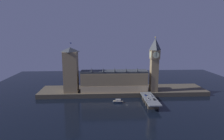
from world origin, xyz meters
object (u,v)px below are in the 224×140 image
(victoria_tower, at_px, (71,70))
(street_lamp_far, at_px, (142,91))
(street_lamp_near, at_px, (148,99))
(clock_tower, at_px, (154,63))
(car_southbound_lead, at_px, (154,99))
(car_northbound_trail, at_px, (148,99))
(pedestrian_mid_walk, at_px, (154,96))
(pedestrian_near_rail, at_px, (147,100))
(car_northbound_lead, at_px, (146,95))
(street_lamp_mid, at_px, (156,94))
(boat_upstream, at_px, (118,101))
(car_southbound_trail, at_px, (151,96))

(victoria_tower, relative_size, street_lamp_far, 9.42)
(street_lamp_near, bearing_deg, clock_tower, 67.86)
(clock_tower, relative_size, car_southbound_lead, 15.34)
(car_northbound_trail, distance_m, pedestrian_mid_walk, 12.15)
(pedestrian_near_rail, bearing_deg, street_lamp_near, -93.41)
(street_lamp_far, bearing_deg, car_northbound_lead, -58.15)
(car_northbound_trail, xyz_separation_m, car_southbound_lead, (5.98, -1.35, 0.06))
(car_northbound_lead, bearing_deg, street_lamp_mid, -44.68)
(victoria_tower, distance_m, car_northbound_trail, 102.18)
(car_southbound_lead, relative_size, street_lamp_mid, 0.68)
(pedestrian_near_rail, xyz_separation_m, street_lamp_mid, (12.36, 8.00, 3.21))
(car_northbound_lead, distance_m, car_northbound_trail, 13.99)
(pedestrian_near_rail, distance_m, street_lamp_mid, 15.07)
(car_southbound_lead, xyz_separation_m, boat_upstream, (-38.68, 12.53, -6.32))
(pedestrian_near_rail, bearing_deg, car_northbound_lead, 80.17)
(pedestrian_mid_walk, relative_size, street_lamp_mid, 0.27)
(car_southbound_lead, height_order, street_lamp_far, street_lamp_far)
(car_southbound_trail, bearing_deg, car_northbound_lead, 159.08)
(victoria_tower, xyz_separation_m, car_southbound_trail, (96.31, -28.15, -26.35))
(car_northbound_lead, height_order, street_lamp_far, street_lamp_far)
(street_lamp_near, height_order, street_lamp_far, street_lamp_near)
(car_southbound_trail, bearing_deg, car_southbound_lead, -90.00)
(car_northbound_trail, bearing_deg, pedestrian_near_rail, -132.40)
(street_lamp_near, relative_size, street_lamp_mid, 1.06)
(street_lamp_near, height_order, street_lamp_mid, street_lamp_near)
(clock_tower, bearing_deg, car_northbound_lead, -124.92)
(car_southbound_lead, distance_m, street_lamp_mid, 7.78)
(car_northbound_lead, bearing_deg, pedestrian_mid_walk, -32.85)
(car_northbound_lead, relative_size, pedestrian_mid_walk, 2.61)
(car_northbound_trail, distance_m, street_lamp_far, 20.05)
(car_northbound_trail, bearing_deg, car_southbound_trail, 62.93)
(car_northbound_lead, distance_m, car_southbound_trail, 6.40)
(street_lamp_mid, distance_m, boat_upstream, 43.68)
(pedestrian_mid_walk, bearing_deg, boat_upstream, 175.91)
(victoria_tower, xyz_separation_m, car_northbound_trail, (90.33, -39.85, -26.35))
(clock_tower, relative_size, boat_upstream, 5.13)
(car_northbound_lead, xyz_separation_m, car_southbound_lead, (5.98, -15.34, 0.08))
(victoria_tower, xyz_separation_m, boat_upstream, (57.62, -28.68, -32.61))
(street_lamp_far, bearing_deg, victoria_tower, 166.79)
(victoria_tower, relative_size, car_southbound_trail, 15.14)
(car_southbound_lead, bearing_deg, street_lamp_mid, 60.84)
(car_northbound_lead, bearing_deg, street_lamp_near, -98.04)
(car_southbound_trail, bearing_deg, car_northbound_trail, -117.07)
(car_northbound_trail, bearing_deg, street_lamp_mid, 26.75)
(clock_tower, bearing_deg, pedestrian_mid_walk, -102.82)
(victoria_tower, xyz_separation_m, street_lamp_mid, (99.70, -35.13, -22.81))
(boat_upstream, bearing_deg, car_northbound_trail, -18.87)
(car_northbound_lead, xyz_separation_m, car_northbound_trail, (-0.00, -13.99, 0.02))
(boat_upstream, bearing_deg, street_lamp_near, -35.84)
(pedestrian_near_rail, height_order, pedestrian_mid_walk, pedestrian_near_rail)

